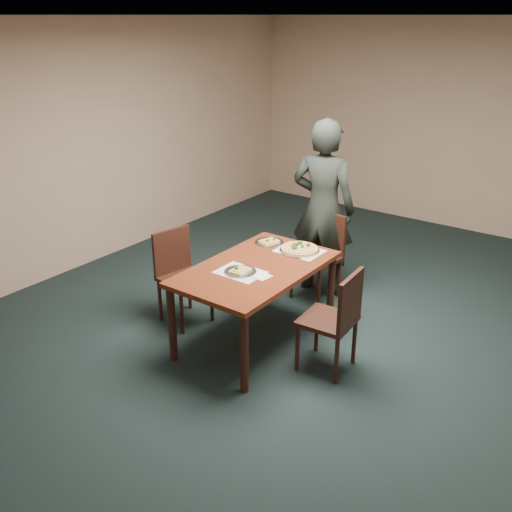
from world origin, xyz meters
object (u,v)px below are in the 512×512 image
Objects in this scene: chair_far at (321,251)px; chair_left at (180,270)px; diner at (323,208)px; pizza_pan at (299,249)px; slice_plate_near at (240,271)px; slice_plate_far at (269,242)px; dining_table at (256,276)px; chair_right at (336,316)px.

chair_far is 1.51m from chair_left.
diner reaches higher than pizza_pan.
slice_plate_near is 1.00× the size of slice_plate_far.
slice_plate_near is at bearing -100.84° from dining_table.
diner reaches higher than slice_plate_near.
diner reaches higher than slice_plate_far.
dining_table is 0.56m from pizza_pan.
chair_far reaches higher than slice_plate_near.
diner is at bearing 78.45° from slice_plate_far.
dining_table is 0.87m from chair_left.
chair_left and chair_right have the same top height.
dining_table is 0.59m from slice_plate_far.
chair_far reaches higher than slice_plate_far.
chair_far is (0.00, 1.16, -0.14)m from dining_table.
slice_plate_far is at bearing 113.39° from dining_table.
diner is (-0.07, 1.29, 0.28)m from dining_table.
slice_plate_far is (-0.23, -0.63, 0.25)m from chair_far.
chair_far is 3.25× the size of slice_plate_far.
dining_table is at bearing 83.71° from diner.
chair_far reaches higher than dining_table.
slice_plate_far is at bearing -179.91° from pizza_pan.
chair_left is 2.40× the size of pizza_pan.
slice_plate_near is at bearing -102.14° from pizza_pan.
chair_right is 3.25× the size of slice_plate_far.
pizza_pan is at bearing 77.86° from slice_plate_near.
dining_table is at bearing -83.06° from chair_far.
chair_left is 0.49× the size of diner.
dining_table is 5.36× the size of slice_plate_near.
chair_right is (0.82, 0.01, -0.14)m from dining_table.
chair_far is 0.45m from diner.
slice_plate_far is (-1.05, 0.52, 0.25)m from chair_right.
slice_plate_near reaches higher than slice_plate_far.
chair_right is 0.91m from slice_plate_near.
chair_left is 3.25× the size of slice_plate_far.
pizza_pan is (0.19, -0.76, -0.16)m from diner.
dining_table is at bearing 79.16° from slice_plate_near.
diner is at bearing 91.51° from slice_plate_near.
chair_left is at bearing -147.33° from pizza_pan.
slice_plate_far reaches higher than dining_table.
slice_plate_far is (0.62, 0.62, 0.25)m from chair_left.
chair_far is 1.36m from slice_plate_near.
diner is (0.78, 1.38, 0.42)m from chair_left.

